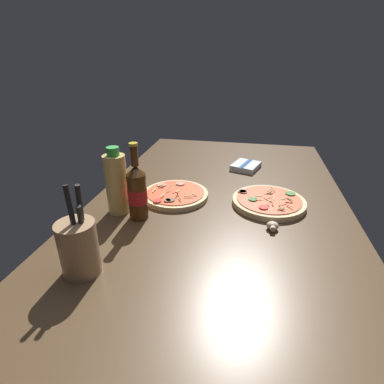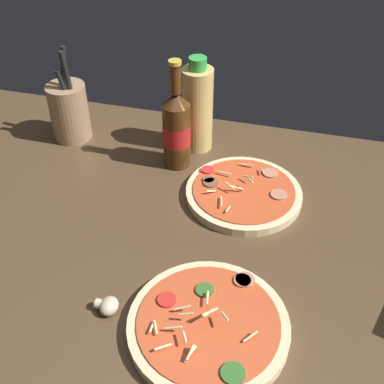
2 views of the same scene
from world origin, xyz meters
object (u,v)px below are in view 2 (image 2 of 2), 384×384
object	(u,v)px
mushroom_left	(108,306)
pizza_far	(244,193)
beer_bottle	(176,129)
oil_bottle	(197,108)
pizza_near	(208,325)
utensil_crock	(69,111)

from	to	relation	value
mushroom_left	pizza_far	bearing A→B (deg)	64.85
beer_bottle	oil_bottle	distance (cm)	8.42
oil_bottle	mushroom_left	bearing A→B (deg)	-92.24
pizza_far	oil_bottle	bearing A→B (deg)	131.51
pizza_near	pizza_far	xyz separation A→B (cm)	(-0.49, 33.35, -0.11)
pizza_near	beer_bottle	distance (cm)	45.36
pizza_near	beer_bottle	world-z (taller)	beer_bottle
pizza_near	beer_bottle	bearing A→B (deg)	112.53
utensil_crock	beer_bottle	bearing A→B (deg)	-8.66
pizza_near	oil_bottle	world-z (taller)	oil_bottle
oil_bottle	pizza_far	bearing A→B (deg)	-48.49
pizza_near	utensil_crock	distance (cm)	64.04
oil_bottle	mushroom_left	world-z (taller)	oil_bottle
oil_bottle	beer_bottle	bearing A→B (deg)	-108.18
pizza_near	oil_bottle	xyz separation A→B (cm)	(-14.50, 49.17, 9.07)
beer_bottle	mushroom_left	world-z (taller)	beer_bottle
pizza_far	utensil_crock	distance (cm)	46.27
pizza_near	utensil_crock	bearing A→B (deg)	134.55
pizza_near	utensil_crock	xyz separation A→B (cm)	(-44.73, 45.44, 6.02)
beer_bottle	mushroom_left	bearing A→B (deg)	-89.09
oil_bottle	utensil_crock	distance (cm)	30.61
pizza_far	oil_bottle	xyz separation A→B (cm)	(-14.01, 15.83, 9.17)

